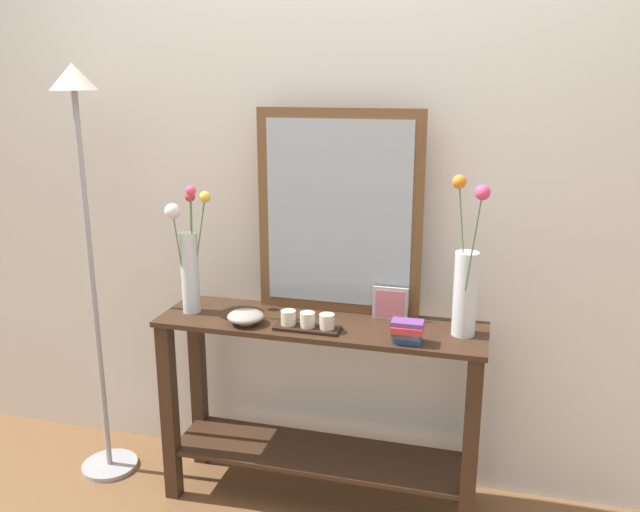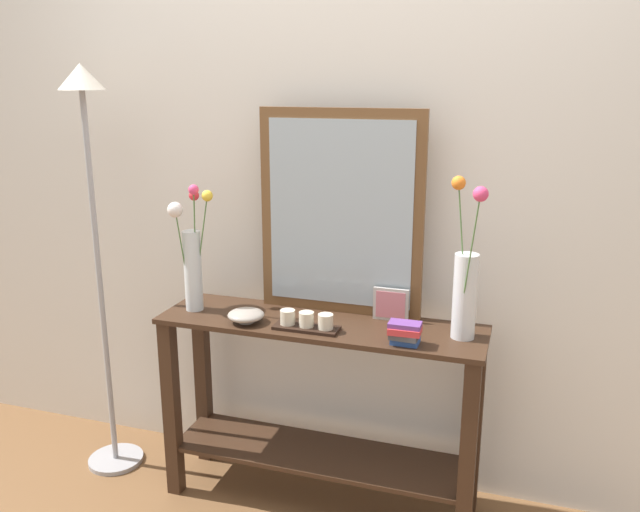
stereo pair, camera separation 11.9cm
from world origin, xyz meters
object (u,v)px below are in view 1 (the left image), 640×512
candle_tray (307,322)px  floor_lamp (86,209)px  console_table (320,395)px  vase_right (466,284)px  decorative_bowl (246,316)px  tall_vase_left (189,259)px  mirror_leaning (339,213)px  book_stack (407,331)px  picture_frame_small (390,303)px

candle_tray → floor_lamp: bearing=176.4°
console_table → vase_right: vase_right is taller
floor_lamp → decorative_bowl: bearing=-5.2°
vase_right → candle_tray: vase_right is taller
tall_vase_left → candle_tray: tall_vase_left is taller
tall_vase_left → vase_right: size_ratio=0.88×
vase_right → decorative_bowl: size_ratio=4.16×
mirror_leaning → tall_vase_left: bearing=-163.6°
tall_vase_left → decorative_bowl: (0.26, -0.07, -0.19)m
book_stack → floor_lamp: (-1.31, 0.09, 0.35)m
mirror_leaning → vase_right: size_ratio=1.36×
tall_vase_left → floor_lamp: size_ratio=0.29×
console_table → book_stack: bearing=-18.1°
console_table → tall_vase_left: 0.74m
console_table → book_stack: book_stack is taller
tall_vase_left → book_stack: 0.89m
picture_frame_small → floor_lamp: floor_lamp is taller
console_table → book_stack: (0.35, -0.11, 0.35)m
vase_right → book_stack: bearing=-146.5°
tall_vase_left → book_stack: size_ratio=4.46×
tall_vase_left → picture_frame_small: 0.80m
candle_tray → decorative_bowl: 0.24m
candle_tray → decorative_bowl: size_ratio=1.74×
console_table → floor_lamp: size_ratio=0.73×
floor_lamp → tall_vase_left: bearing=0.5°
floor_lamp → vase_right: bearing=1.4°
book_stack → candle_tray: bearing=175.8°
picture_frame_small → book_stack: bearing=-65.8°
vase_right → picture_frame_small: size_ratio=4.25×
picture_frame_small → floor_lamp: bearing=-173.9°
tall_vase_left → mirror_leaning: bearing=16.4°
vase_right → book_stack: 0.27m
picture_frame_small → floor_lamp: (-1.21, -0.13, 0.33)m
candle_tray → console_table: bearing=74.2°
mirror_leaning → floor_lamp: 1.01m
console_table → picture_frame_small: picture_frame_small is taller
picture_frame_small → decorative_bowl: 0.55m
console_table → book_stack: 0.51m
tall_vase_left → candle_tray: 0.54m
mirror_leaning → decorative_bowl: (-0.30, -0.23, -0.37)m
candle_tray → picture_frame_small: (0.28, 0.19, 0.04)m
mirror_leaning → candle_tray: (-0.06, -0.23, -0.37)m
vase_right → floor_lamp: size_ratio=0.34×
mirror_leaning → tall_vase_left: size_ratio=1.56×
picture_frame_small → console_table: bearing=-157.8°
candle_tray → vase_right: bearing=9.7°
book_stack → mirror_leaning: bearing=140.7°
mirror_leaning → decorative_bowl: bearing=-142.7°
mirror_leaning → floor_lamp: (-1.00, -0.17, -0.00)m
candle_tray → floor_lamp: size_ratio=0.14×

